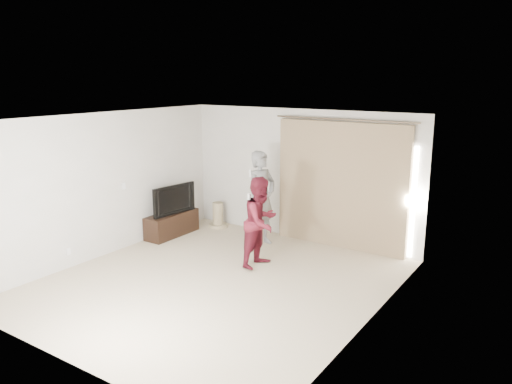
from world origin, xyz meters
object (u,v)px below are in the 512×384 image
tv (171,199)px  person_man (261,199)px  person_woman (261,222)px  tv_console (172,224)px

tv → person_man: bearing=-66.8°
person_woman → tv: bearing=170.7°
tv_console → person_woman: person_woman is taller
tv_console → tv: tv is taller
tv → person_woman: person_woman is taller
person_man → person_woman: 1.12m
tv_console → tv: bearing=0.0°
person_man → person_woman: bearing=-57.3°
tv → person_woman: bearing=-92.1°
tv → tv_console: bearing=0.0°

